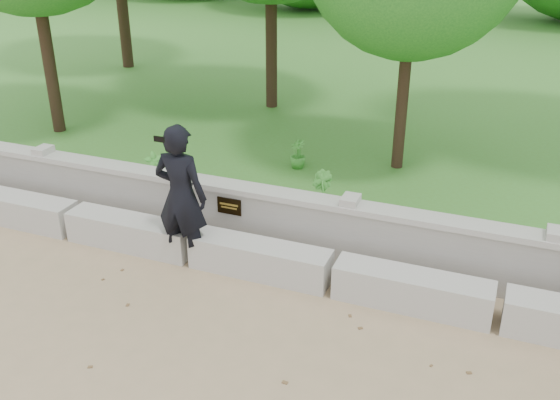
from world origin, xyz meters
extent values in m
plane|color=#98805D|center=(0.00, 0.00, 0.00)|extent=(80.00, 80.00, 0.00)
cube|color=#3D7126|center=(0.00, 14.00, 0.12)|extent=(40.00, 22.00, 0.25)
cube|color=#A9A7A0|center=(-3.00, 1.90, 0.23)|extent=(1.90, 0.45, 0.45)
cube|color=#A9A7A0|center=(-1.00, 1.90, 0.23)|extent=(1.90, 0.45, 0.45)
cube|color=#A9A7A0|center=(1.00, 1.90, 0.23)|extent=(1.90, 0.45, 0.45)
cube|color=#A9A7A0|center=(3.00, 1.90, 0.23)|extent=(1.90, 0.45, 0.45)
cube|color=#9F9D96|center=(0.00, 2.60, 0.41)|extent=(12.50, 0.25, 0.82)
cube|color=#A9A7A0|center=(0.00, 2.60, 0.86)|extent=(12.50, 0.35, 0.08)
cube|color=black|center=(0.30, 2.46, 0.62)|extent=(0.36, 0.02, 0.24)
imported|color=black|center=(-0.06, 1.80, 0.99)|extent=(0.73, 0.48, 1.98)
cube|color=black|center=(-0.06, 1.40, 1.92)|extent=(0.14, 0.02, 0.07)
cylinder|color=#382619|center=(-4.85, 5.09, 2.04)|extent=(0.24, 0.24, 3.58)
cylinder|color=#382619|center=(-1.45, 8.28, 2.14)|extent=(0.26, 0.26, 3.78)
cylinder|color=#382619|center=(2.01, 5.69, 1.73)|extent=(0.20, 0.20, 2.96)
imported|color=#3E9131|center=(-1.42, 3.30, 0.56)|extent=(0.37, 0.40, 0.63)
imported|color=#3E9131|center=(1.35, 3.38, 0.59)|extent=(0.48, 0.48, 0.69)
imported|color=#3E9131|center=(0.39, 5.01, 0.51)|extent=(0.38, 0.38, 0.51)
camera|label=1|loc=(3.85, -4.57, 4.42)|focal=40.00mm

